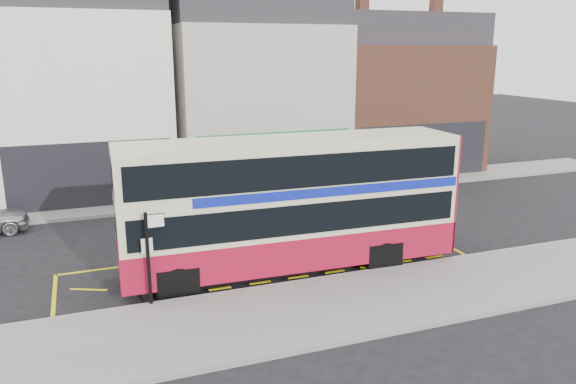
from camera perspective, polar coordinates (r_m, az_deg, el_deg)
name	(u,v)px	position (r m, az deg, el deg)	size (l,w,h in m)	color
ground	(286,282)	(18.39, -0.24, -9.12)	(120.00, 120.00, 0.00)	black
pavement	(313,310)	(16.42, 2.60, -11.87)	(40.00, 4.00, 0.15)	gray
kerb	(290,284)	(18.04, 0.18, -9.35)	(40.00, 0.15, 0.15)	gray
far_pavement	(210,198)	(28.40, -7.94, -0.57)	(50.00, 3.00, 0.15)	gray
road_markings	(270,264)	(19.78, -1.85, -7.37)	(14.00, 3.40, 0.01)	yellow
terrace_left	(83,89)	(30.88, -20.13, 9.79)	(8.00, 8.01, 11.80)	white
terrace_green_shop	(252,90)	(32.27, -3.69, 10.34)	(9.00, 8.01, 11.30)	#BAB8A9
terrace_right	(391,94)	(35.96, 10.39, 9.75)	(9.00, 8.01, 10.30)	brown
double_decker_bus	(292,202)	(18.69, 0.38, -1.03)	(11.33, 2.90, 4.50)	beige
bus_stop_post	(150,249)	(16.47, -13.87, -5.62)	(0.69, 0.13, 2.76)	black
car_grey	(257,195)	(26.54, -3.14, -0.28)	(1.32, 3.80, 1.25)	#3E4245
car_white	(360,182)	(28.71, 7.30, 0.98)	(2.07, 5.08, 1.48)	beige
street_tree_right	(290,127)	(29.83, 0.19, 6.64)	(2.25, 2.25, 4.87)	#301C15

